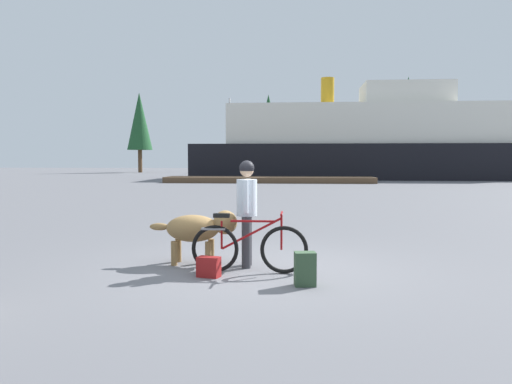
{
  "coord_description": "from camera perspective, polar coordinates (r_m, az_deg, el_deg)",
  "views": [
    {
      "loc": [
        0.59,
        -7.56,
        1.7
      ],
      "look_at": [
        -0.12,
        1.01,
        1.13
      ],
      "focal_mm": 35.43,
      "sensor_mm": 36.0,
      "label": 1
    }
  ],
  "objects": [
    {
      "name": "backpack",
      "position": [
        6.84,
        5.56,
        -8.65
      ],
      "size": [
        0.3,
        0.23,
        0.46
      ],
      "primitive_type": "cube",
      "rotation": [
        0.0,
        0.0,
        0.13
      ],
      "color": "#334C33",
      "rests_on": "ground_plane"
    },
    {
      "name": "person_cyclist",
      "position": [
        7.88,
        -1.04,
        -1.29
      ],
      "size": [
        0.32,
        0.53,
        1.67
      ],
      "color": "#333338",
      "rests_on": "ground_plane"
    },
    {
      "name": "ground_plane",
      "position": [
        7.77,
        0.25,
        -8.83
      ],
      "size": [
        160.0,
        160.0,
        0.0
      ],
      "primitive_type": "plane",
      "color": "slate"
    },
    {
      "name": "pine_tree_center",
      "position": [
        61.31,
        1.41,
        7.98
      ],
      "size": [
        3.1,
        3.1,
        9.34
      ],
      "color": "#4C331E",
      "rests_on": "ground_plane"
    },
    {
      "name": "dog",
      "position": [
        8.17,
        -6.45,
        -4.1
      ],
      "size": [
        1.43,
        0.51,
        0.87
      ],
      "color": "olive",
      "rests_on": "ground_plane"
    },
    {
      "name": "ferry_boat",
      "position": [
        43.57,
        12.79,
        5.36
      ],
      "size": [
        29.01,
        8.44,
        8.43
      ],
      "color": "black",
      "rests_on": "ground_plane"
    },
    {
      "name": "sailboat_moored",
      "position": [
        44.74,
        -2.97,
        2.27
      ],
      "size": [
        6.86,
        1.92,
        6.96
      ],
      "color": "navy",
      "rests_on": "ground_plane"
    },
    {
      "name": "dock_pier",
      "position": [
        35.41,
        1.5,
        1.4
      ],
      "size": [
        14.57,
        2.67,
        0.4
      ],
      "primitive_type": "cube",
      "color": "brown",
      "rests_on": "ground_plane"
    },
    {
      "name": "bicycle",
      "position": [
        7.53,
        -0.86,
        -6.26
      ],
      "size": [
        1.74,
        0.44,
        0.91
      ],
      "color": "black",
      "rests_on": "ground_plane"
    },
    {
      "name": "pine_tree_far_left",
      "position": [
        62.38,
        -13.01,
        7.76
      ],
      "size": [
        2.99,
        2.99,
        9.55
      ],
      "color": "#4C331E",
      "rests_on": "ground_plane"
    },
    {
      "name": "pine_tree_far_right",
      "position": [
        62.53,
        16.77,
        8.2
      ],
      "size": [
        4.18,
        4.18,
        11.26
      ],
      "color": "#4C331E",
      "rests_on": "ground_plane"
    },
    {
      "name": "handbag_pannier",
      "position": [
        7.35,
        -5.36,
        -8.42
      ],
      "size": [
        0.36,
        0.26,
        0.29
      ],
      "primitive_type": "cube",
      "rotation": [
        0.0,
        0.0,
        -0.28
      ],
      "color": "maroon",
      "rests_on": "ground_plane"
    }
  ]
}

